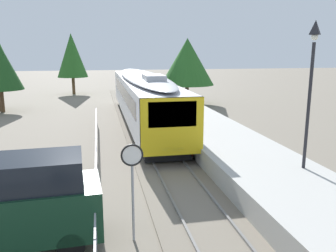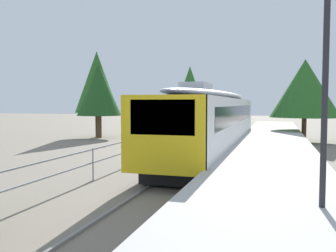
# 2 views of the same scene
# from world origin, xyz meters

# --- Properties ---
(ground_plane) EXTENTS (160.00, 160.00, 0.00)m
(ground_plane) POSITION_xyz_m (-3.00, 22.00, 0.00)
(ground_plane) COLOR slate
(track_rails) EXTENTS (3.20, 60.00, 0.14)m
(track_rails) POSITION_xyz_m (0.00, 22.00, 0.03)
(track_rails) COLOR slate
(track_rails) RESTS_ON ground
(commuter_train) EXTENTS (2.82, 20.49, 3.74)m
(commuter_train) POSITION_xyz_m (0.00, 29.55, 2.15)
(commuter_train) COLOR silver
(commuter_train) RESTS_ON track_rails
(station_platform) EXTENTS (3.90, 60.00, 0.90)m
(station_platform) POSITION_xyz_m (3.25, 22.00, 0.45)
(station_platform) COLOR #B7B5AD
(station_platform) RESTS_ON ground
(platform_lamp_mid_platform) EXTENTS (0.34, 0.34, 5.35)m
(platform_lamp_mid_platform) POSITION_xyz_m (4.35, 16.21, 4.62)
(platform_lamp_mid_platform) COLOR #232328
(platform_lamp_mid_platform) RESTS_ON station_platform
(speed_limit_sign) EXTENTS (0.61, 0.10, 2.81)m
(speed_limit_sign) POSITION_xyz_m (-2.29, 13.86, 2.12)
(speed_limit_sign) COLOR #9EA0A5
(speed_limit_sign) RESTS_ON ground
(carpark_fence) EXTENTS (0.06, 36.06, 1.25)m
(carpark_fence) POSITION_xyz_m (-3.30, 12.00, 0.91)
(carpark_fence) COLOR #9EA0A5
(carpark_fence) RESTS_ON ground
(parked_van_dark_green) EXTENTS (5.00, 2.22, 2.51)m
(parked_van_dark_green) POSITION_xyz_m (-5.52, 14.12, 1.29)
(parked_van_dark_green) COLOR #143823
(parked_van_dark_green) RESTS_ON ground
(tree_distant_left) EXTENTS (5.25, 5.25, 6.38)m
(tree_distant_left) POSITION_xyz_m (5.52, 38.46, 4.14)
(tree_distant_left) COLOR brown
(tree_distant_left) RESTS_ON ground
(tree_distant_centre) EXTENTS (3.61, 3.61, 7.21)m
(tree_distant_centre) POSITION_xyz_m (-6.03, 48.92, 4.63)
(tree_distant_centre) COLOR brown
(tree_distant_centre) RESTS_ON ground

